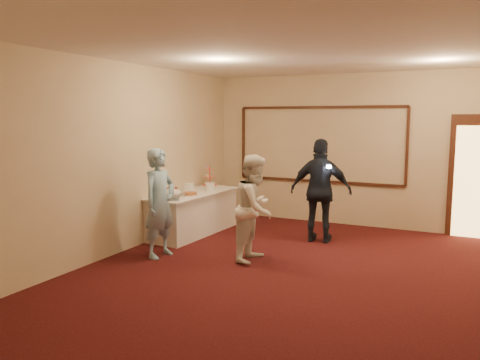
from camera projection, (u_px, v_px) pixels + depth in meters
name	position (u px, v px, depth m)	size (l,w,h in m)	color
floor	(301.00, 279.00, 6.25)	(7.00, 7.00, 0.00)	black
room_walls	(304.00, 126.00, 5.98)	(6.04, 7.04, 3.02)	beige
wall_molding	(319.00, 144.00, 9.48)	(3.45, 0.04, 1.55)	#351A0F
doorway	(480.00, 178.00, 8.26)	(1.05, 0.07, 2.20)	#351A0F
buffet_table	(193.00, 213.00, 8.67)	(0.92, 2.13, 0.77)	silver
pavlova_tray	(172.00, 194.00, 7.88)	(0.50, 0.57, 0.19)	silver
cupcake_stand	(210.00, 178.00, 9.49)	(0.30, 0.30, 0.44)	#F0554E
plate_stack_a	(189.00, 188.00, 8.66)	(0.20, 0.20, 0.16)	white
plate_stack_b	(210.00, 186.00, 8.85)	(0.18, 0.18, 0.15)	white
tart	(190.00, 194.00, 8.28)	(0.28, 0.28, 0.06)	white
man	(160.00, 203.00, 7.16)	(0.61, 0.40, 1.68)	#8BB9D7
woman	(255.00, 208.00, 6.98)	(0.78, 0.60, 1.60)	white
guest	(321.00, 191.00, 8.02)	(1.05, 0.44, 1.79)	black
camera_flash	(329.00, 167.00, 7.71)	(0.07, 0.04, 0.05)	white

